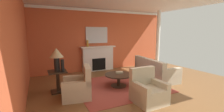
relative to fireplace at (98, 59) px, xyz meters
name	(u,v)px	position (x,y,z in m)	size (l,w,h in m)	color
ground_plane	(132,87)	(0.25, -2.81, -0.59)	(8.76, 8.76, 0.00)	brown
wall_fireplace	(101,40)	(0.25, 0.21, 0.96)	(7.33, 0.12, 3.10)	#C65633
wall_window	(19,47)	(-3.18, -2.51, 0.96)	(0.12, 6.51, 3.10)	#C65633
crown_moulding	(101,11)	(0.25, 0.13, 2.42)	(7.33, 0.08, 0.12)	white
area_rug	(119,86)	(-0.17, -2.53, -0.59)	(3.04, 2.76, 0.01)	#993D33
fireplace	(98,59)	(0.00, 0.00, 0.00)	(1.80, 0.35, 1.25)	white
mantel_mirror	(97,35)	(0.00, 0.12, 1.21)	(1.15, 0.04, 0.80)	silver
sofa	(154,71)	(1.70, -2.29, -0.29)	(1.15, 2.19, 0.85)	#BCB299
armchair_near_window	(78,88)	(-1.73, -2.88, -0.28)	(0.95, 0.95, 0.95)	#C1B293
armchair_facing_fireplace	(148,92)	(-0.06, -4.04, -0.28)	(0.81, 0.81, 0.95)	#C1B293
coffee_table	(119,77)	(-0.17, -2.53, -0.26)	(1.00, 1.00, 0.45)	#2D2319
side_table	(58,80)	(-2.21, -2.13, -0.19)	(0.56, 0.56, 0.70)	#2D2319
table_lamp	(56,55)	(-2.21, -2.13, 0.63)	(0.44, 0.44, 0.75)	black
vase_mantel_left	(87,43)	(-0.55, -0.05, 0.82)	(0.10, 0.10, 0.32)	#B7892D
vase_on_side_table	(62,65)	(-2.06, -2.25, 0.30)	(0.11, 0.11, 0.39)	black
book_red_cover	(119,72)	(-0.06, -2.37, -0.12)	(0.25, 0.17, 0.05)	tan
column_white	(158,40)	(3.20, -0.79, 0.96)	(0.20, 0.20, 3.10)	white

